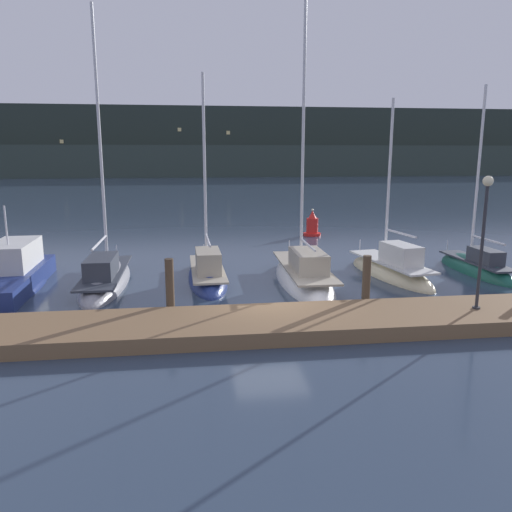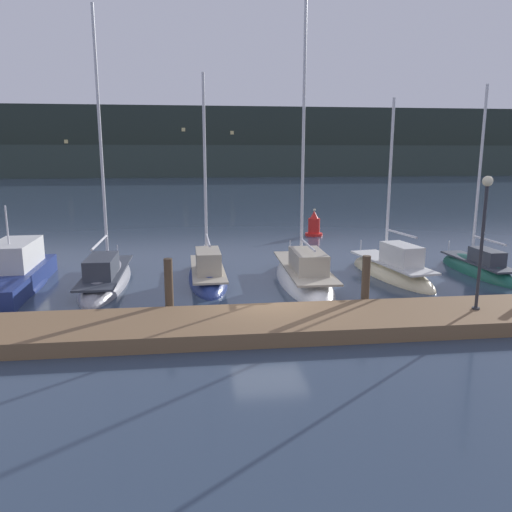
{
  "view_description": "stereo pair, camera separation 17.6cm",
  "coord_description": "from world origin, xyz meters",
  "px_view_note": "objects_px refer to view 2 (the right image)",
  "views": [
    {
      "loc": [
        -2.55,
        -15.97,
        5.3
      ],
      "look_at": [
        0.0,
        3.61,
        1.2
      ],
      "focal_mm": 35.0,
      "sensor_mm": 36.0,
      "label": 1
    },
    {
      "loc": [
        -2.38,
        -15.99,
        5.3
      ],
      "look_at": [
        0.0,
        3.61,
        1.2
      ],
      "focal_mm": 35.0,
      "sensor_mm": 36.0,
      "label": 2
    }
  ],
  "objects_px": {
    "sailboat_berth_4": "(304,280)",
    "channel_buoy": "(314,226)",
    "motorboat_berth_1": "(12,281)",
    "sailboat_berth_6": "(477,270)",
    "sailboat_berth_3": "(208,276)",
    "dock_lamppost": "(484,222)",
    "sailboat_berth_2": "(106,280)",
    "sailboat_berth_5": "(392,273)"
  },
  "relations": [
    {
      "from": "sailboat_berth_5",
      "to": "sailboat_berth_3",
      "type": "bearing_deg",
      "value": 177.24
    },
    {
      "from": "sailboat_berth_5",
      "to": "sailboat_berth_2",
      "type": "bearing_deg",
      "value": 178.72
    },
    {
      "from": "channel_buoy",
      "to": "dock_lamppost",
      "type": "relative_size",
      "value": 0.42
    },
    {
      "from": "channel_buoy",
      "to": "sailboat_berth_3",
      "type": "bearing_deg",
      "value": -123.64
    },
    {
      "from": "channel_buoy",
      "to": "dock_lamppost",
      "type": "bearing_deg",
      "value": -86.32
    },
    {
      "from": "motorboat_berth_1",
      "to": "sailboat_berth_6",
      "type": "relative_size",
      "value": 0.83
    },
    {
      "from": "sailboat_berth_6",
      "to": "channel_buoy",
      "type": "xyz_separation_m",
      "value": [
        -4.84,
        11.05,
        0.5
      ]
    },
    {
      "from": "sailboat_berth_3",
      "to": "dock_lamppost",
      "type": "xyz_separation_m",
      "value": [
        8.28,
        -6.49,
        3.07
      ]
    },
    {
      "from": "sailboat_berth_4",
      "to": "sailboat_berth_6",
      "type": "relative_size",
      "value": 1.36
    },
    {
      "from": "motorboat_berth_1",
      "to": "channel_buoy",
      "type": "distance_m",
      "value": 18.65
    },
    {
      "from": "sailboat_berth_5",
      "to": "sailboat_berth_6",
      "type": "xyz_separation_m",
      "value": [
        4.03,
        0.12,
        -0.04
      ]
    },
    {
      "from": "motorboat_berth_1",
      "to": "sailboat_berth_5",
      "type": "height_order",
      "value": "sailboat_berth_5"
    },
    {
      "from": "sailboat_berth_3",
      "to": "dock_lamppost",
      "type": "height_order",
      "value": "sailboat_berth_3"
    },
    {
      "from": "sailboat_berth_4",
      "to": "dock_lamppost",
      "type": "height_order",
      "value": "sailboat_berth_4"
    },
    {
      "from": "dock_lamppost",
      "to": "channel_buoy",
      "type": "bearing_deg",
      "value": 93.68
    },
    {
      "from": "sailboat_berth_5",
      "to": "dock_lamppost",
      "type": "height_order",
      "value": "sailboat_berth_5"
    },
    {
      "from": "sailboat_berth_5",
      "to": "channel_buoy",
      "type": "xyz_separation_m",
      "value": [
        -0.8,
        11.17,
        0.46
      ]
    },
    {
      "from": "sailboat_berth_3",
      "to": "sailboat_berth_5",
      "type": "height_order",
      "value": "sailboat_berth_3"
    },
    {
      "from": "sailboat_berth_3",
      "to": "channel_buoy",
      "type": "bearing_deg",
      "value": 56.36
    },
    {
      "from": "sailboat_berth_4",
      "to": "dock_lamppost",
      "type": "xyz_separation_m",
      "value": [
        4.35,
        -5.46,
        3.08
      ]
    },
    {
      "from": "sailboat_berth_6",
      "to": "dock_lamppost",
      "type": "distance_m",
      "value": 7.88
    },
    {
      "from": "sailboat_berth_5",
      "to": "channel_buoy",
      "type": "relative_size",
      "value": 4.68
    },
    {
      "from": "sailboat_berth_6",
      "to": "channel_buoy",
      "type": "relative_size",
      "value": 5.06
    },
    {
      "from": "sailboat_berth_4",
      "to": "sailboat_berth_5",
      "type": "bearing_deg",
      "value": 8.98
    },
    {
      "from": "sailboat_berth_5",
      "to": "channel_buoy",
      "type": "distance_m",
      "value": 11.21
    },
    {
      "from": "sailboat_berth_3",
      "to": "dock_lamppost",
      "type": "relative_size",
      "value": 2.19
    },
    {
      "from": "channel_buoy",
      "to": "sailboat_berth_4",
      "type": "bearing_deg",
      "value": -105.35
    },
    {
      "from": "sailboat_berth_3",
      "to": "sailboat_berth_4",
      "type": "relative_size",
      "value": 0.76
    },
    {
      "from": "sailboat_berth_5",
      "to": "sailboat_berth_6",
      "type": "bearing_deg",
      "value": 1.68
    },
    {
      "from": "sailboat_berth_4",
      "to": "sailboat_berth_3",
      "type": "bearing_deg",
      "value": 165.4
    },
    {
      "from": "motorboat_berth_1",
      "to": "sailboat_berth_2",
      "type": "relative_size",
      "value": 0.63
    },
    {
      "from": "sailboat_berth_6",
      "to": "dock_lamppost",
      "type": "relative_size",
      "value": 2.13
    },
    {
      "from": "sailboat_berth_5",
      "to": "dock_lamppost",
      "type": "xyz_separation_m",
      "value": [
        0.31,
        -6.1,
        3.06
      ]
    },
    {
      "from": "sailboat_berth_3",
      "to": "sailboat_berth_6",
      "type": "relative_size",
      "value": 1.03
    },
    {
      "from": "sailboat_berth_2",
      "to": "sailboat_berth_5",
      "type": "xyz_separation_m",
      "value": [
        12.15,
        -0.27,
        0.02
      ]
    },
    {
      "from": "motorboat_berth_1",
      "to": "sailboat_berth_6",
      "type": "height_order",
      "value": "sailboat_berth_6"
    },
    {
      "from": "sailboat_berth_6",
      "to": "channel_buoy",
      "type": "bearing_deg",
      "value": 113.65
    },
    {
      "from": "dock_lamppost",
      "to": "sailboat_berth_6",
      "type": "bearing_deg",
      "value": 59.06
    },
    {
      "from": "sailboat_berth_5",
      "to": "sailboat_berth_6",
      "type": "distance_m",
      "value": 4.04
    },
    {
      "from": "sailboat_berth_4",
      "to": "channel_buoy",
      "type": "bearing_deg",
      "value": 74.65
    },
    {
      "from": "motorboat_berth_1",
      "to": "sailboat_berth_2",
      "type": "xyz_separation_m",
      "value": [
        3.57,
        0.3,
        -0.17
      ]
    },
    {
      "from": "sailboat_berth_2",
      "to": "sailboat_berth_5",
      "type": "distance_m",
      "value": 12.15
    }
  ]
}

